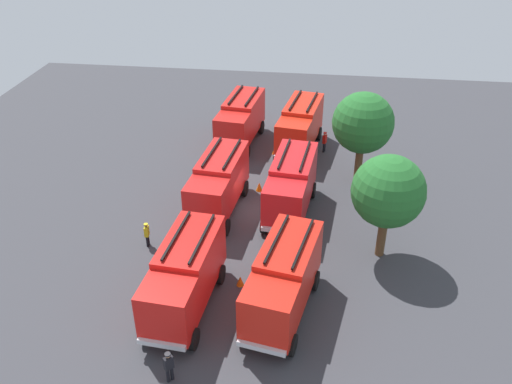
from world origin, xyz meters
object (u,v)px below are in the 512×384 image
object	(u,v)px
fire_truck_3	(300,125)
fire_truck_1	(218,182)
firefighter_0	(147,234)
fire_truck_5	(283,279)
firefighter_2	(325,141)
fire_truck_2	(185,275)
tree_1	(388,192)
traffic_cone_1	(275,150)
firefighter_1	(169,366)
traffic_cone_0	(240,281)
tree_0	(363,123)
fire_truck_0	(241,119)
traffic_cone_2	(259,187)
fire_truck_4	(291,184)

from	to	relation	value
fire_truck_3	fire_truck_1	bearing A→B (deg)	-17.07
firefighter_0	fire_truck_5	bearing A→B (deg)	147.47
firefighter_0	firefighter_2	xyz separation A→B (m)	(-14.14, 10.43, 0.07)
fire_truck_2	firefighter_2	distance (m)	20.28
tree_1	traffic_cone_1	size ratio (longest dim) A/B	8.74
firefighter_1	fire_truck_1	bearing A→B (deg)	136.78
fire_truck_2	traffic_cone_0	xyz separation A→B (m)	(-2.04, 2.52, -1.85)
fire_truck_3	tree_0	xyz separation A→B (m)	(4.43, 4.58, 2.39)
fire_truck_1	fire_truck_5	xyz separation A→B (m)	(9.12, 5.09, 0.00)
firefighter_0	traffic_cone_0	xyz separation A→B (m)	(2.91, 6.18, -0.58)
fire_truck_0	fire_truck_5	world-z (taller)	same
fire_truck_3	traffic_cone_2	world-z (taller)	fire_truck_3
fire_truck_5	tree_1	world-z (taller)	tree_1
fire_truck_3	tree_1	size ratio (longest dim) A/B	1.15
tree_1	traffic_cone_0	bearing A→B (deg)	-63.85
fire_truck_4	firefighter_0	size ratio (longest dim) A/B	4.64
fire_truck_2	traffic_cone_0	distance (m)	3.73
fire_truck_3	fire_truck_4	world-z (taller)	same
fire_truck_5	traffic_cone_1	bearing A→B (deg)	-162.42
fire_truck_1	traffic_cone_1	size ratio (longest dim) A/B	9.94
fire_truck_5	fire_truck_3	bearing A→B (deg)	-168.36
firefighter_0	traffic_cone_0	world-z (taller)	firefighter_0
fire_truck_3	tree_0	size ratio (longest dim) A/B	1.11
firefighter_0	firefighter_1	distance (m)	10.54
fire_truck_5	traffic_cone_1	world-z (taller)	fire_truck_5
firefighter_2	tree_1	xyz separation A→B (m)	(13.19, 3.61, 3.42)
firefighter_2	fire_truck_4	bearing A→B (deg)	96.91
fire_truck_4	firefighter_1	world-z (taller)	fire_truck_4
fire_truck_3	fire_truck_5	xyz separation A→B (m)	(18.95, 0.29, 0.00)
tree_0	traffic_cone_1	bearing A→B (deg)	-117.31
fire_truck_4	tree_1	xyz separation A→B (m)	(3.91, 5.68, 2.22)
fire_truck_4	firefighter_2	bearing A→B (deg)	173.08
fire_truck_4	traffic_cone_2	size ratio (longest dim) A/B	11.20
tree_0	fire_truck_4	bearing A→B (deg)	-42.41
firefighter_1	traffic_cone_1	bearing A→B (deg)	128.78
firefighter_2	traffic_cone_2	bearing A→B (deg)	76.12
firefighter_2	tree_0	xyz separation A→B (m)	(4.23, 2.54, 3.58)
fire_truck_1	traffic_cone_1	xyz separation A→B (m)	(-8.72, 2.95, -1.78)
fire_truck_3	tree_1	distance (m)	14.69
fire_truck_2	tree_1	world-z (taller)	tree_1
traffic_cone_2	firefighter_2	bearing A→B (deg)	146.63
fire_truck_2	traffic_cone_0	size ratio (longest dim) A/B	12.12
traffic_cone_1	fire_truck_5	bearing A→B (deg)	6.82
fire_truck_3	tree_0	world-z (taller)	tree_0
fire_truck_1	fire_truck_0	bearing A→B (deg)	-173.82
traffic_cone_1	fire_truck_0	bearing A→B (deg)	-118.74
tree_0	traffic_cone_0	xyz separation A→B (m)	(12.81, -6.79, -4.23)
traffic_cone_2	firefighter_1	bearing A→B (deg)	-6.46
fire_truck_1	firefighter_0	xyz separation A→B (m)	(4.50, -3.60, -1.27)
firefighter_2	traffic_cone_0	world-z (taller)	firefighter_2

